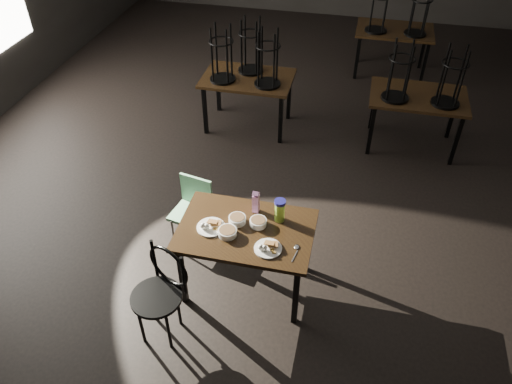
% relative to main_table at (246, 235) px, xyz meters
% --- Properties ---
extents(room, '(12.00, 12.04, 3.22)m').
position_rel_main_table_xyz_m(room, '(0.68, 1.38, 1.66)').
color(room, black).
rests_on(room, ground).
extents(main_table, '(1.20, 0.80, 0.75)m').
position_rel_main_table_xyz_m(main_table, '(0.00, 0.00, 0.00)').
color(main_table, black).
rests_on(main_table, ground).
extents(plate_left, '(0.25, 0.25, 0.08)m').
position_rel_main_table_xyz_m(plate_left, '(-0.31, -0.06, 0.10)').
color(plate_left, white).
rests_on(plate_left, main_table).
extents(plate_right, '(0.24, 0.24, 0.08)m').
position_rel_main_table_xyz_m(plate_right, '(0.24, -0.20, 0.10)').
color(plate_right, white).
rests_on(plate_right, main_table).
extents(bowl_near, '(0.16, 0.16, 0.06)m').
position_rel_main_table_xyz_m(bowl_near, '(-0.10, 0.07, 0.11)').
color(bowl_near, white).
rests_on(bowl_near, main_table).
extents(bowl_far, '(0.15, 0.15, 0.06)m').
position_rel_main_table_xyz_m(bowl_far, '(0.09, 0.08, 0.11)').
color(bowl_far, white).
rests_on(bowl_far, main_table).
extents(bowl_big, '(0.17, 0.17, 0.06)m').
position_rel_main_table_xyz_m(bowl_big, '(-0.14, -0.10, 0.11)').
color(bowl_big, white).
rests_on(bowl_big, main_table).
extents(juice_carton, '(0.06, 0.06, 0.23)m').
position_rel_main_table_xyz_m(juice_carton, '(0.03, 0.25, 0.19)').
color(juice_carton, '#951B87').
rests_on(juice_carton, main_table).
extents(water_bottle, '(0.11, 0.11, 0.23)m').
position_rel_main_table_xyz_m(water_bottle, '(0.27, 0.18, 0.19)').
color(water_bottle, '#AEE744').
rests_on(water_bottle, main_table).
extents(spoon, '(0.05, 0.21, 0.01)m').
position_rel_main_table_xyz_m(spoon, '(0.47, -0.14, 0.08)').
color(spoon, silver).
rests_on(spoon, main_table).
extents(bentwood_chair, '(0.49, 0.48, 0.92)m').
position_rel_main_table_xyz_m(bentwood_chair, '(-0.57, -0.63, -0.13)').
color(bentwood_chair, black).
rests_on(bentwood_chair, ground).
extents(school_chair, '(0.42, 0.42, 0.76)m').
position_rel_main_table_xyz_m(school_chair, '(-0.68, 0.49, -0.21)').
color(school_chair, '#73B387').
rests_on(school_chair, ground).
extents(bg_table_left, '(1.20, 0.80, 1.48)m').
position_rel_main_table_xyz_m(bg_table_left, '(-0.67, 2.80, 0.11)').
color(bg_table_left, black).
rests_on(bg_table_left, ground).
extents(bg_table_right, '(1.20, 0.80, 1.48)m').
position_rel_main_table_xyz_m(bg_table_right, '(1.55, 2.78, 0.08)').
color(bg_table_right, black).
rests_on(bg_table_right, ground).
extents(bg_table_far, '(1.20, 0.80, 1.48)m').
position_rel_main_table_xyz_m(bg_table_far, '(1.22, 4.89, 0.08)').
color(bg_table_far, black).
rests_on(bg_table_far, ground).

